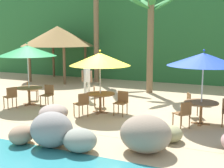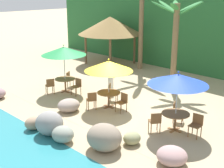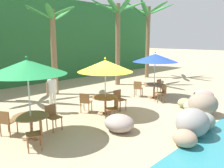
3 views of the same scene
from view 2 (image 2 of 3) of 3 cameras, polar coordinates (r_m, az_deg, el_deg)
ground_plane at (r=14.49m, az=1.79°, el=-4.56°), size 120.00×120.00×0.00m
terrace_deck at (r=14.49m, az=1.79°, el=-4.55°), size 18.00×5.20×0.01m
foliage_backdrop at (r=21.13m, az=18.86°, el=9.94°), size 28.00×2.40×6.00m
rock_seawall at (r=12.01m, az=-6.90°, el=-7.65°), size 11.41×3.06×0.94m
umbrella_green at (r=16.40m, az=-8.96°, el=6.10°), size 2.37×2.37×2.60m
dining_table_green at (r=16.79m, az=-8.70°, el=0.59°), size 1.10×1.10×0.74m
chair_green_seaward at (r=16.26m, az=-6.50°, el=-0.26°), size 0.44×0.45×0.87m
chair_green_inland at (r=17.60m, az=-7.81°, el=1.07°), size 0.58×0.57×0.87m
chair_green_left at (r=16.55m, az=-11.43°, el=-0.18°), size 0.55×0.55×0.87m
umbrella_yellow at (r=14.04m, az=-0.63°, el=3.39°), size 2.24×2.24×2.36m
dining_table_yellow at (r=14.45m, az=-0.61°, el=-2.02°), size 1.10×1.10×0.74m
chair_yellow_seaward at (r=13.94m, az=1.96°, el=-3.21°), size 0.45×0.46×0.87m
chair_yellow_inland at (r=15.28m, az=-0.09°, el=-1.32°), size 0.58×0.58×0.87m
chair_yellow_left at (r=14.20m, az=-3.80°, el=-2.85°), size 0.58×0.57×0.87m
umbrella_blue at (r=11.85m, az=12.15°, el=0.88°), size 2.31×2.31×2.45m
dining_table_blue at (r=12.36m, az=11.71°, el=-5.87°), size 1.10×1.10×0.74m
chair_blue_seaward at (r=12.14m, az=15.41°, el=-7.13°), size 0.45×0.45×0.87m
chair_blue_inland at (r=13.19m, az=11.90°, el=-4.84°), size 0.56×0.56×0.87m
chair_blue_left at (r=12.05m, az=8.03°, el=-6.81°), size 0.59×0.59×0.87m
palm_tree_second at (r=17.06m, az=11.74°, el=9.84°), size 2.85×2.72×4.81m
palapa_hut at (r=22.53m, az=-0.36°, el=10.80°), size 4.63×4.63×3.46m
waiter_in_white at (r=16.44m, az=-0.19°, el=1.78°), size 0.52×0.38×1.70m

